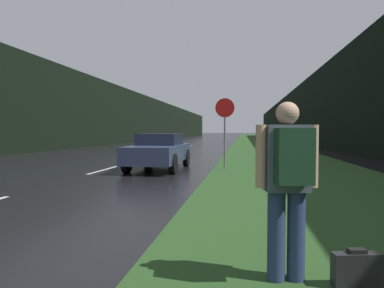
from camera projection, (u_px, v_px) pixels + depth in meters
grass_verge at (259, 144)px, 39.57m from camera, size 6.00×240.00×0.02m
lane_stripe_c at (105, 170)px, 13.16m from camera, size 0.12×3.00×0.01m
lane_stripe_d at (152, 156)px, 20.08m from camera, size 0.12×3.00×0.01m
lane_stripe_e at (176, 150)px, 27.00m from camera, size 0.12×3.00×0.01m
lane_stripe_f at (190, 146)px, 33.92m from camera, size 0.12×3.00×0.01m
treeline_far_side at (141, 119)px, 51.88m from camera, size 2.00×140.00×6.80m
treeline_near_side at (299, 116)px, 48.42m from camera, size 2.00×140.00×7.26m
stop_sign at (225, 125)px, 13.22m from camera, size 0.74×0.07×2.75m
hitchhiker_with_backpack at (288, 180)px, 3.28m from camera, size 0.60×0.48×1.76m
suitcase at (357, 270)px, 3.21m from camera, size 0.47×0.21×0.38m
car_passing_near at (159, 151)px, 13.29m from camera, size 1.86×4.43×1.39m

